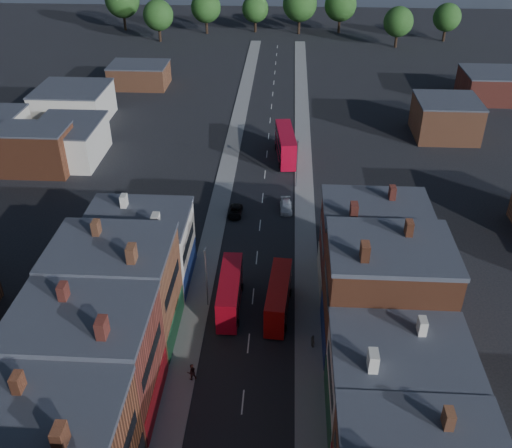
# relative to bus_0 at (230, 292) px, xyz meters

# --- Properties ---
(pavement_west) EXTENTS (3.00, 200.00, 0.12)m
(pavement_west) POSITION_rel_bus_0_xyz_m (-3.96, 20.13, -2.27)
(pavement_west) COLOR gray
(pavement_west) RESTS_ON ground
(pavement_east) EXTENTS (3.00, 200.00, 0.12)m
(pavement_east) POSITION_rel_bus_0_xyz_m (9.04, 20.13, -2.27)
(pavement_east) COLOR gray
(pavement_east) RESTS_ON ground
(lamp_post_2) EXTENTS (0.25, 0.70, 8.12)m
(lamp_post_2) POSITION_rel_bus_0_xyz_m (-2.66, 0.13, 2.37)
(lamp_post_2) COLOR slate
(lamp_post_2) RESTS_ON ground
(lamp_post_3) EXTENTS (0.25, 0.70, 8.12)m
(lamp_post_3) POSITION_rel_bus_0_xyz_m (7.74, 30.13, 2.37)
(lamp_post_3) COLOR slate
(lamp_post_3) RESTS_ON ground
(bus_0) EXTENTS (2.62, 10.04, 4.33)m
(bus_0) POSITION_rel_bus_0_xyz_m (0.00, 0.00, 0.00)
(bus_0) COLOR red
(bus_0) RESTS_ON ground
(bus_1) EXTENTS (3.04, 9.93, 4.23)m
(bus_1) POSITION_rel_bus_0_xyz_m (5.60, -0.55, -0.05)
(bus_1) COLOR #AF0C0A
(bus_1) RESTS_ON ground
(bus_2) EXTENTS (3.99, 12.02, 5.09)m
(bus_2) POSITION_rel_bus_0_xyz_m (5.85, 40.51, 0.41)
(bus_2) COLOR #AA071F
(bus_2) RESTS_ON ground
(car_2) EXTENTS (1.98, 4.19, 1.15)m
(car_2) POSITION_rel_bus_0_xyz_m (-1.26, 20.87, -1.76)
(car_2) COLOR black
(car_2) RESTS_ON ground
(car_3) EXTENTS (1.97, 4.39, 1.25)m
(car_3) POSITION_rel_bus_0_xyz_m (6.20, 22.68, -1.71)
(car_3) COLOR silver
(car_3) RESTS_ON ground
(ped_1) EXTENTS (1.05, 0.84, 1.91)m
(ped_1) POSITION_rel_bus_0_xyz_m (-2.76, -11.30, -1.26)
(ped_1) COLOR #3D1A18
(ped_1) RESTS_ON pavement_west
(ped_3) EXTENTS (0.69, 1.01, 1.58)m
(ped_3) POSITION_rel_bus_0_xyz_m (9.42, -6.06, -1.42)
(ped_3) COLOR #5C594F
(ped_3) RESTS_ON pavement_east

